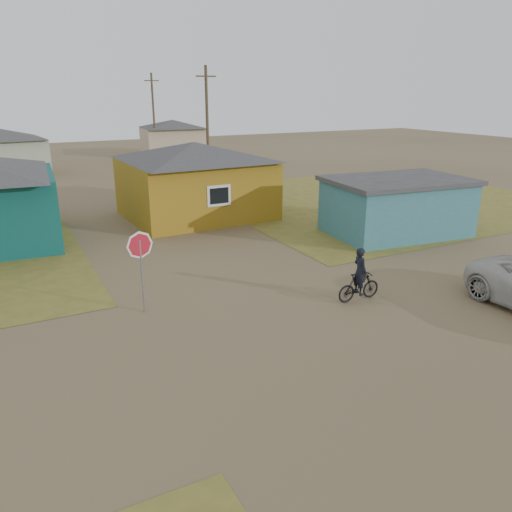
{
  "coord_description": "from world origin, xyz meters",
  "views": [
    {
      "loc": [
        -6.75,
        -10.57,
        6.37
      ],
      "look_at": [
        0.33,
        3.0,
        1.3
      ],
      "focal_mm": 35.0,
      "sensor_mm": 36.0,
      "label": 1
    }
  ],
  "objects": [
    {
      "name": "house_pale_west",
      "position": [
        -6.0,
        34.0,
        1.86
      ],
      "size": [
        7.04,
        6.15,
        3.6
      ],
      "color": "#9EA78F",
      "rests_on": "ground"
    },
    {
      "name": "grass_ne",
      "position": [
        14.0,
        13.0,
        0.01
      ],
      "size": [
        20.0,
        18.0,
        0.0
      ],
      "primitive_type": "cube",
      "color": "olive",
      "rests_on": "ground"
    },
    {
      "name": "house_yellow",
      "position": [
        2.5,
        14.0,
        2.0
      ],
      "size": [
        7.72,
        6.76,
        3.9
      ],
      "color": "olive",
      "rests_on": "ground"
    },
    {
      "name": "utility_pole_far",
      "position": [
        7.5,
        38.0,
        4.14
      ],
      "size": [
        1.4,
        0.2,
        8.0
      ],
      "color": "#4D3D2E",
      "rests_on": "ground"
    },
    {
      "name": "stop_sign",
      "position": [
        -3.34,
        3.27,
        1.86
      ],
      "size": [
        0.82,
        0.2,
        2.54
      ],
      "color": "gray",
      "rests_on": "ground"
    },
    {
      "name": "house_beige_east",
      "position": [
        10.0,
        40.0,
        1.86
      ],
      "size": [
        6.95,
        6.05,
        3.6
      ],
      "color": "tan",
      "rests_on": "ground"
    },
    {
      "name": "shed_turquoise",
      "position": [
        9.5,
        6.5,
        1.31
      ],
      "size": [
        6.71,
        4.93,
        2.6
      ],
      "color": "teal",
      "rests_on": "ground"
    },
    {
      "name": "ground",
      "position": [
        0.0,
        0.0,
        0.0
      ],
      "size": [
        120.0,
        120.0,
        0.0
      ],
      "primitive_type": "plane",
      "color": "brown"
    },
    {
      "name": "utility_pole_near",
      "position": [
        6.5,
        22.0,
        4.14
      ],
      "size": [
        1.4,
        0.2,
        8.0
      ],
      "color": "#4D3D2E",
      "rests_on": "ground"
    },
    {
      "name": "cyclist",
      "position": [
        2.97,
        0.98,
        0.64
      ],
      "size": [
        1.56,
        0.57,
        1.75
      ],
      "color": "black",
      "rests_on": "ground"
    }
  ]
}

